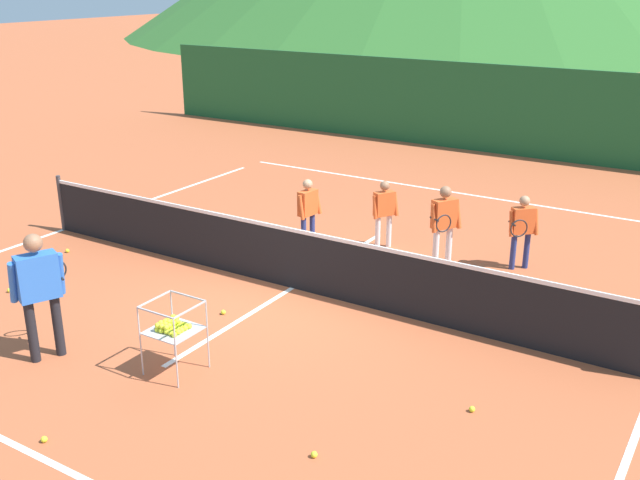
{
  "coord_description": "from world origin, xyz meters",
  "views": [
    {
      "loc": [
        5.84,
        -8.59,
        4.54
      ],
      "look_at": [
        0.58,
        -0.13,
        0.93
      ],
      "focal_mm": 41.33,
      "sensor_mm": 36.0,
      "label": 1
    }
  ],
  "objects": [
    {
      "name": "line_service_center",
      "position": [
        0.0,
        0.0,
        0.0
      ],
      "size": [
        0.08,
        5.7,
        0.01
      ],
      "primitive_type": "cube",
      "color": "white",
      "rests_on": "ground"
    },
    {
      "name": "tennis_net",
      "position": [
        0.0,
        0.0,
        0.5
      ],
      "size": [
        10.45,
        0.08,
        1.05
      ],
      "color": "#333338",
      "rests_on": "ground"
    },
    {
      "name": "line_baseline_near",
      "position": [
        0.0,
        -4.84,
        0.0
      ],
      "size": [
        10.39,
        0.08,
        0.01
      ],
      "primitive_type": "cube",
      "color": "white",
      "rests_on": "ground"
    },
    {
      "name": "student_0",
      "position": [
        -0.73,
        1.59,
        0.75
      ],
      "size": [
        0.27,
        0.5,
        1.25
      ],
      "color": "navy",
      "rests_on": "ground"
    },
    {
      "name": "tennis_ball_3",
      "position": [
        2.53,
        -3.39,
        0.03
      ],
      "size": [
        0.07,
        0.07,
        0.07
      ],
      "primitive_type": "sphere",
      "color": "yellow",
      "rests_on": "ground"
    },
    {
      "name": "tennis_ball_6",
      "position": [
        0.04,
        -4.64,
        0.03
      ],
      "size": [
        0.07,
        0.07,
        0.07
      ],
      "primitive_type": "sphere",
      "color": "yellow",
      "rests_on": "ground"
    },
    {
      "name": "ground_plane",
      "position": [
        0.0,
        0.0,
        0.0
      ],
      "size": [
        120.0,
        120.0,
        0.0
      ],
      "primitive_type": "plane",
      "color": "#B25633"
    },
    {
      "name": "tennis_ball_7",
      "position": [
        3.58,
        -1.78,
        0.03
      ],
      "size": [
        0.07,
        0.07,
        0.07
      ],
      "primitive_type": "sphere",
      "color": "yellow",
      "rests_on": "ground"
    },
    {
      "name": "tennis_ball_5",
      "position": [
        -3.55,
        -2.4,
        0.03
      ],
      "size": [
        0.07,
        0.07,
        0.07
      ],
      "primitive_type": "sphere",
      "color": "yellow",
      "rests_on": "ground"
    },
    {
      "name": "student_1",
      "position": [
        0.37,
        2.32,
        0.73
      ],
      "size": [
        0.4,
        0.47,
        1.21
      ],
      "color": "silver",
      "rests_on": "ground"
    },
    {
      "name": "student_3",
      "position": [
        2.7,
        2.61,
        0.74
      ],
      "size": [
        0.47,
        0.66,
        1.24
      ],
      "color": "navy",
      "rests_on": "ground"
    },
    {
      "name": "instructor",
      "position": [
        -1.4,
        -3.42,
        0.99
      ],
      "size": [
        0.5,
        0.83,
        1.65
      ],
      "color": "black",
      "rests_on": "ground"
    },
    {
      "name": "line_sideline_west",
      "position": [
        -5.2,
        0.0,
        0.0
      ],
      "size": [
        0.08,
        11.09,
        0.01
      ],
      "primitive_type": "cube",
      "color": "white",
      "rests_on": "ground"
    },
    {
      "name": "student_2",
      "position": [
        1.6,
        2.01,
        0.83
      ],
      "size": [
        0.45,
        0.73,
        1.38
      ],
      "color": "silver",
      "rests_on": "ground"
    },
    {
      "name": "windscreen_fence",
      "position": [
        0.0,
        10.41,
        1.17
      ],
      "size": [
        22.86,
        0.08,
        2.34
      ],
      "primitive_type": "cube",
      "color": "#1E5B2D",
      "rests_on": "ground"
    },
    {
      "name": "tennis_ball_1",
      "position": [
        -4.16,
        -0.79,
        0.03
      ],
      "size": [
        0.07,
        0.07,
        0.07
      ],
      "primitive_type": "sphere",
      "color": "yellow",
      "rests_on": "ground"
    },
    {
      "name": "tennis_ball_4",
      "position": [
        -0.31,
        -1.29,
        0.03
      ],
      "size": [
        0.07,
        0.07,
        0.07
      ],
      "primitive_type": "sphere",
      "color": "yellow",
      "rests_on": "ground"
    },
    {
      "name": "ball_cart",
      "position": [
        0.19,
        -2.83,
        0.59
      ],
      "size": [
        0.58,
        0.58,
        0.9
      ],
      "color": "#B7B7BC",
      "rests_on": "ground"
    },
    {
      "name": "line_baseline_far",
      "position": [
        0.0,
        6.26,
        0.0
      ],
      "size": [
        10.39,
        0.08,
        0.01
      ],
      "primitive_type": "cube",
      "color": "white",
      "rests_on": "ground"
    }
  ]
}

